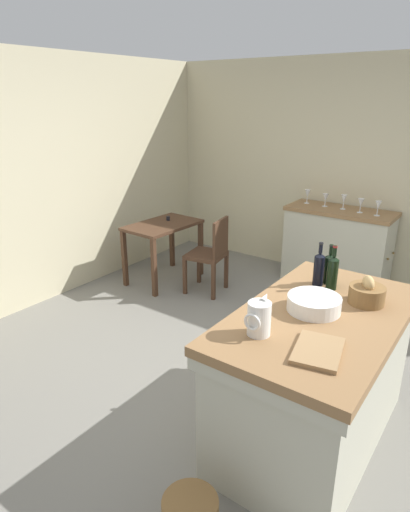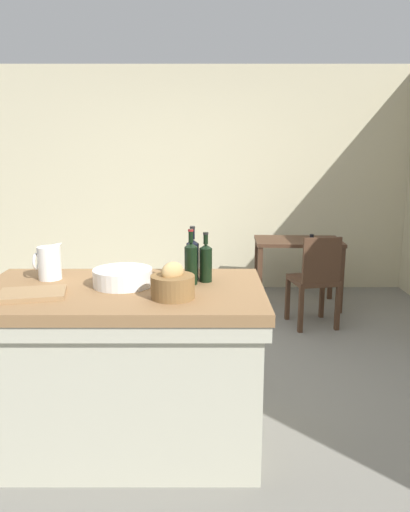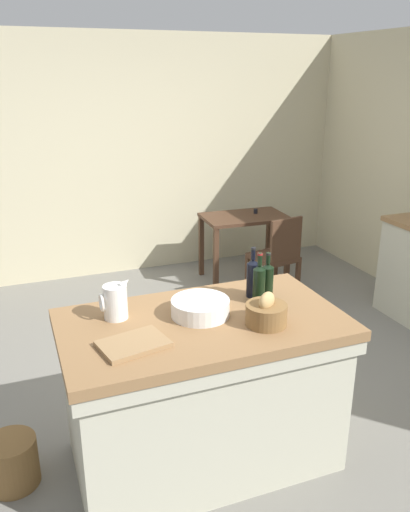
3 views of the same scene
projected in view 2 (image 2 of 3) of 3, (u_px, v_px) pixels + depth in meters
ground_plane at (182, 384)px, 3.48m from camera, size 6.76×6.76×0.00m
wall_back at (190, 181)px, 5.75m from camera, size 5.32×0.12×2.60m
island_table at (121, 361)px, 2.70m from camera, size 1.55×0.88×0.92m
writing_desk at (296, 250)px, 5.16m from camera, size 0.92×0.60×0.77m
wooden_chair at (313, 278)px, 4.54m from camera, size 0.46×0.46×0.89m
pitcher at (47, 263)px, 2.77m from camera, size 0.17×0.13×0.23m
wash_bowl at (121, 277)px, 2.65m from camera, size 0.32×0.32×0.09m
bread_basket at (171, 285)px, 2.43m from camera, size 0.22×0.22×0.19m
cutting_board at (30, 294)px, 2.46m from camera, size 0.37×0.29×0.02m
wine_bottle_dark at (204, 262)px, 2.72m from camera, size 0.07×0.07×0.28m
wine_bottle_amber at (191, 258)px, 2.76m from camera, size 0.07×0.07×0.31m
wine_bottle_green at (189, 262)px, 2.67m from camera, size 0.07×0.07×0.31m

